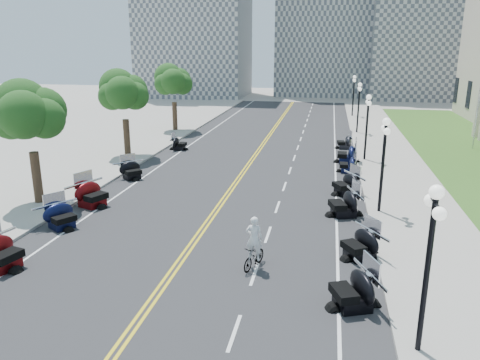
# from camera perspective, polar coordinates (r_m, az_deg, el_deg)

# --- Properties ---
(ground) EXTENTS (160.00, 160.00, 0.00)m
(ground) POSITION_cam_1_polar(r_m,az_deg,el_deg) (22.82, -4.60, -6.08)
(ground) COLOR gray
(road) EXTENTS (16.00, 90.00, 0.01)m
(road) POSITION_cam_1_polar(r_m,az_deg,el_deg) (32.07, 0.09, 0.53)
(road) COLOR #333335
(road) RESTS_ON ground
(centerline_yellow_a) EXTENTS (0.12, 90.00, 0.00)m
(centerline_yellow_a) POSITION_cam_1_polar(r_m,az_deg,el_deg) (32.08, -0.12, 0.55)
(centerline_yellow_a) COLOR yellow
(centerline_yellow_a) RESTS_ON road
(centerline_yellow_b) EXTENTS (0.12, 90.00, 0.00)m
(centerline_yellow_b) POSITION_cam_1_polar(r_m,az_deg,el_deg) (32.04, 0.30, 0.53)
(centerline_yellow_b) COLOR yellow
(centerline_yellow_b) RESTS_ON road
(edge_line_north) EXTENTS (0.12, 90.00, 0.00)m
(edge_line_north) POSITION_cam_1_polar(r_m,az_deg,el_deg) (31.55, 11.59, -0.05)
(edge_line_north) COLOR white
(edge_line_north) RESTS_ON road
(edge_line_south) EXTENTS (0.12, 90.00, 0.00)m
(edge_line_south) POSITION_cam_1_polar(r_m,az_deg,el_deg) (33.80, -10.63, 1.07)
(edge_line_south) COLOR white
(edge_line_south) RESTS_ON road
(lane_dash_4) EXTENTS (0.12, 2.00, 0.00)m
(lane_dash_4) POSITION_cam_1_polar(r_m,az_deg,el_deg) (15.24, -0.70, -18.10)
(lane_dash_4) COLOR white
(lane_dash_4) RESTS_ON road
(lane_dash_5) EXTENTS (0.12, 2.00, 0.00)m
(lane_dash_5) POSITION_cam_1_polar(r_m,az_deg,el_deg) (18.64, 1.80, -11.31)
(lane_dash_5) COLOR white
(lane_dash_5) RESTS_ON road
(lane_dash_6) EXTENTS (0.12, 2.00, 0.00)m
(lane_dash_6) POSITION_cam_1_polar(r_m,az_deg,el_deg) (22.23, 3.43, -6.64)
(lane_dash_6) COLOR white
(lane_dash_6) RESTS_ON road
(lane_dash_7) EXTENTS (0.12, 2.00, 0.00)m
(lane_dash_7) POSITION_cam_1_polar(r_m,az_deg,el_deg) (25.95, 4.59, -3.29)
(lane_dash_7) COLOR white
(lane_dash_7) RESTS_ON road
(lane_dash_8) EXTENTS (0.12, 2.00, 0.00)m
(lane_dash_8) POSITION_cam_1_polar(r_m,az_deg,el_deg) (29.73, 5.44, -0.78)
(lane_dash_8) COLOR white
(lane_dash_8) RESTS_ON road
(lane_dash_9) EXTENTS (0.12, 2.00, 0.00)m
(lane_dash_9) POSITION_cam_1_polar(r_m,az_deg,el_deg) (33.57, 6.10, 1.16)
(lane_dash_9) COLOR white
(lane_dash_9) RESTS_ON road
(lane_dash_10) EXTENTS (0.12, 2.00, 0.00)m
(lane_dash_10) POSITION_cam_1_polar(r_m,az_deg,el_deg) (37.44, 6.63, 2.70)
(lane_dash_10) COLOR white
(lane_dash_10) RESTS_ON road
(lane_dash_11) EXTENTS (0.12, 2.00, 0.00)m
(lane_dash_11) POSITION_cam_1_polar(r_m,az_deg,el_deg) (41.34, 7.06, 3.95)
(lane_dash_11) COLOR white
(lane_dash_11) RESTS_ON road
(lane_dash_12) EXTENTS (0.12, 2.00, 0.00)m
(lane_dash_12) POSITION_cam_1_polar(r_m,az_deg,el_deg) (45.25, 7.41, 4.98)
(lane_dash_12) COLOR white
(lane_dash_12) RESTS_ON road
(lane_dash_13) EXTENTS (0.12, 2.00, 0.00)m
(lane_dash_13) POSITION_cam_1_polar(r_m,az_deg,el_deg) (49.18, 7.71, 5.85)
(lane_dash_13) COLOR white
(lane_dash_13) RESTS_ON road
(lane_dash_14) EXTENTS (0.12, 2.00, 0.00)m
(lane_dash_14) POSITION_cam_1_polar(r_m,az_deg,el_deg) (53.12, 7.97, 6.59)
(lane_dash_14) COLOR white
(lane_dash_14) RESTS_ON road
(lane_dash_15) EXTENTS (0.12, 2.00, 0.00)m
(lane_dash_15) POSITION_cam_1_polar(r_m,az_deg,el_deg) (57.07, 8.19, 7.23)
(lane_dash_15) COLOR white
(lane_dash_15) RESTS_ON road
(lane_dash_16) EXTENTS (0.12, 2.00, 0.00)m
(lane_dash_16) POSITION_cam_1_polar(r_m,az_deg,el_deg) (61.02, 8.38, 7.78)
(lane_dash_16) COLOR white
(lane_dash_16) RESTS_ON road
(lane_dash_17) EXTENTS (0.12, 2.00, 0.00)m
(lane_dash_17) POSITION_cam_1_polar(r_m,az_deg,el_deg) (64.98, 8.55, 8.27)
(lane_dash_17) COLOR white
(lane_dash_17) RESTS_ON road
(lane_dash_18) EXTENTS (0.12, 2.00, 0.00)m
(lane_dash_18) POSITION_cam_1_polar(r_m,az_deg,el_deg) (68.94, 8.70, 8.70)
(lane_dash_18) COLOR white
(lane_dash_18) RESTS_ON road
(lane_dash_19) EXTENTS (0.12, 2.00, 0.00)m
(lane_dash_19) POSITION_cam_1_polar(r_m,az_deg,el_deg) (72.91, 8.84, 9.08)
(lane_dash_19) COLOR white
(lane_dash_19) RESTS_ON road
(sidewalk_north) EXTENTS (5.00, 90.00, 0.15)m
(sidewalk_north) POSITION_cam_1_polar(r_m,az_deg,el_deg) (31.89, 18.97, -0.32)
(sidewalk_north) COLOR #9E9991
(sidewalk_north) RESTS_ON ground
(sidewalk_south) EXTENTS (5.00, 90.00, 0.15)m
(sidewalk_south) POSITION_cam_1_polar(r_m,az_deg,el_deg) (35.46, -16.83, 1.46)
(sidewalk_south) COLOR #9E9991
(sidewalk_south) RESTS_ON ground
(lawn) EXTENTS (9.00, 60.00, 0.10)m
(lawn) POSITION_cam_1_polar(r_m,az_deg,el_deg) (41.02, 27.21, 2.24)
(lawn) COLOR #356023
(lawn) RESTS_ON ground
(distant_block_a) EXTENTS (18.00, 14.00, 26.00)m
(distant_block_a) POSITION_cam_1_polar(r_m,az_deg,el_deg) (85.83, -5.58, 18.90)
(distant_block_a) COLOR gray
(distant_block_a) RESTS_ON ground
(distant_block_b) EXTENTS (16.00, 12.00, 30.00)m
(distant_block_b) POSITION_cam_1_polar(r_m,az_deg,el_deg) (88.62, 10.26, 19.93)
(distant_block_b) COLOR gray
(distant_block_b) RESTS_ON ground
(distant_block_c) EXTENTS (20.00, 14.00, 22.00)m
(distant_block_c) POSITION_cam_1_polar(r_m,az_deg,el_deg) (86.94, 22.54, 16.45)
(distant_block_c) COLOR gray
(distant_block_c) RESTS_ON ground
(street_lamp_1) EXTENTS (0.50, 1.20, 4.90)m
(street_lamp_1) POSITION_cam_1_polar(r_m,az_deg,el_deg) (14.02, 21.83, -10.39)
(street_lamp_1) COLOR black
(street_lamp_1) RESTS_ON sidewalk_north
(street_lamp_2) EXTENTS (0.50, 1.20, 4.90)m
(street_lamp_2) POSITION_cam_1_polar(r_m,az_deg,el_deg) (25.25, 16.99, 1.64)
(street_lamp_2) COLOR black
(street_lamp_2) RESTS_ON sidewalk_north
(street_lamp_3) EXTENTS (0.50, 1.20, 4.90)m
(street_lamp_3) POSITION_cam_1_polar(r_m,az_deg,el_deg) (36.96, 15.18, 6.17)
(street_lamp_3) COLOR black
(street_lamp_3) RESTS_ON sidewalk_north
(street_lamp_4) EXTENTS (0.50, 1.20, 4.90)m
(street_lamp_4) POSITION_cam_1_polar(r_m,az_deg,el_deg) (48.82, 14.23, 8.51)
(street_lamp_4) COLOR black
(street_lamp_4) RESTS_ON sidewalk_north
(street_lamp_5) EXTENTS (0.50, 1.20, 4.90)m
(street_lamp_5) POSITION_cam_1_polar(r_m,az_deg,el_deg) (60.73, 13.65, 9.93)
(street_lamp_5) COLOR black
(street_lamp_5) RESTS_ON sidewalk_north
(flagpole) EXTENTS (1.10, 0.20, 10.00)m
(flagpole) POSITION_cam_1_polar(r_m,az_deg,el_deg) (44.25, 27.26, 9.65)
(flagpole) COLOR silver
(flagpole) RESTS_ON ground
(tree_2) EXTENTS (4.80, 4.80, 9.20)m
(tree_2) POSITION_cam_1_polar(r_m,az_deg,el_deg) (27.61, -24.26, 6.67)
(tree_2) COLOR #235619
(tree_2) RESTS_ON sidewalk_south
(tree_3) EXTENTS (4.80, 4.80, 9.20)m
(tree_3) POSITION_cam_1_polar(r_m,az_deg,el_deg) (37.99, -13.95, 9.79)
(tree_3) COLOR #235619
(tree_3) RESTS_ON sidewalk_south
(tree_4) EXTENTS (4.80, 4.80, 9.20)m
(tree_4) POSITION_cam_1_polar(r_m,az_deg,el_deg) (49.11, -8.09, 11.40)
(tree_4) COLOR #235619
(tree_4) RESTS_ON sidewalk_south
(motorcycle_n_4) EXTENTS (2.73, 2.73, 1.46)m
(motorcycle_n_4) POSITION_cam_1_polar(r_m,az_deg,el_deg) (16.57, 13.64, -12.69)
(motorcycle_n_4) COLOR black
(motorcycle_n_4) RESTS_ON road
(motorcycle_n_5) EXTENTS (2.74, 2.74, 1.39)m
(motorcycle_n_5) POSITION_cam_1_polar(r_m,az_deg,el_deg) (20.23, 14.44, -7.41)
(motorcycle_n_5) COLOR black
(motorcycle_n_5) RESTS_ON road
(motorcycle_n_6) EXTENTS (2.70, 2.70, 1.51)m
(motorcycle_n_6) POSITION_cam_1_polar(r_m,az_deg,el_deg) (24.91, 12.57, -2.65)
(motorcycle_n_6) COLOR black
(motorcycle_n_6) RESTS_ON road
(motorcycle_n_7) EXTENTS (2.78, 2.78, 1.43)m
(motorcycle_n_7) POSITION_cam_1_polar(r_m,az_deg,el_deg) (28.53, 12.80, -0.36)
(motorcycle_n_7) COLOR black
(motorcycle_n_7) RESTS_ON road
(motorcycle_n_8) EXTENTS (1.83, 1.83, 1.27)m
(motorcycle_n_8) POSITION_cam_1_polar(r_m,az_deg,el_deg) (33.67, 13.03, 1.97)
(motorcycle_n_8) COLOR black
(motorcycle_n_8) RESTS_ON road
(motorcycle_n_9) EXTENTS (2.26, 2.26, 1.54)m
(motorcycle_n_9) POSITION_cam_1_polar(r_m,az_deg,el_deg) (36.35, 12.91, 3.22)
(motorcycle_n_9) COLOR black
(motorcycle_n_9) RESTS_ON road
(motorcycle_n_10) EXTENTS (2.05, 2.05, 1.29)m
(motorcycle_n_10) POSITION_cam_1_polar(r_m,az_deg,el_deg) (41.52, 12.62, 4.62)
(motorcycle_n_10) COLOR black
(motorcycle_n_10) RESTS_ON road
(motorcycle_s_4) EXTENTS (2.62, 2.62, 1.51)m
(motorcycle_s_4) POSITION_cam_1_polar(r_m,az_deg,el_deg) (20.96, -27.17, -7.74)
(motorcycle_s_4) COLOR #590A0C
(motorcycle_s_4) RESTS_ON road
(motorcycle_s_5) EXTENTS (2.69, 2.69, 1.36)m
(motorcycle_s_5) POSITION_cam_1_polar(r_m,az_deg,el_deg) (24.36, -20.99, -3.97)
(motorcycle_s_5) COLOR black
(motorcycle_s_5) RESTS_ON road
(motorcycle_s_6) EXTENTS (2.88, 2.88, 1.54)m
(motorcycle_s_6) POSITION_cam_1_polar(r_m,az_deg,el_deg) (27.02, -17.63, -1.53)
(motorcycle_s_6) COLOR #590A0C
(motorcycle_s_6) RESTS_ON road
(motorcycle_s_7) EXTENTS (2.65, 2.65, 1.31)m
(motorcycle_s_7) POSITION_cam_1_polar(r_m,az_deg,el_deg) (31.97, -13.09, 1.26)
(motorcycle_s_7) COLOR black
(motorcycle_s_7) RESTS_ON road
(motorcycle_s_9) EXTENTS (1.82, 1.82, 1.23)m
(motorcycle_s_9) POSITION_cam_1_polar(r_m,az_deg,el_deg) (40.37, -7.43, 4.52)
(motorcycle_s_9) COLOR black
(motorcycle_s_9) RESTS_ON road
(bicycle) EXTENTS (0.97, 1.67, 0.97)m
(bicycle) POSITION_cam_1_polar(r_m,az_deg,el_deg) (18.88, 1.71, -9.33)
(bicycle) COLOR #A51414
(bicycle) RESTS_ON road
(cyclist_rider) EXTENTS (0.67, 0.44, 1.84)m
(cyclist_rider) POSITION_cam_1_polar(r_m,az_deg,el_deg) (18.32, 1.75, -5.36)
(cyclist_rider) COLOR silver
(cyclist_rider) RESTS_ON bicycle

